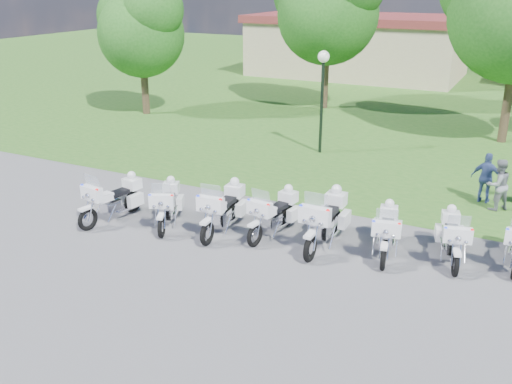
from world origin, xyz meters
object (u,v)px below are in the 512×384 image
at_px(motorcycle_3, 275,213).
at_px(motorcycle_4, 326,219).
at_px(motorcycle_6, 453,236).
at_px(bystander_b, 498,185).
at_px(bystander_c, 486,178).
at_px(motorcycle_1, 167,204).
at_px(motorcycle_5, 387,231).
at_px(lamp_post, 323,76).
at_px(motorcycle_2, 224,208).
at_px(motorcycle_0, 114,198).

distance_m(motorcycle_3, motorcycle_4, 1.43).
xyz_separation_m(motorcycle_6, bystander_b, (0.65, 3.88, 0.18)).
xyz_separation_m(motorcycle_3, bystander_c, (4.74, 5.00, 0.16)).
bearing_deg(motorcycle_1, motorcycle_3, 169.39).
bearing_deg(motorcycle_5, motorcycle_3, -7.01).
distance_m(lamp_post, bystander_c, 7.30).
bearing_deg(motorcycle_2, lamp_post, -91.88).
bearing_deg(lamp_post, motorcycle_1, -98.68).
bearing_deg(motorcycle_4, lamp_post, -68.93).
distance_m(bystander_b, bystander_c, 0.60).
height_order(motorcycle_2, bystander_c, motorcycle_2).
bearing_deg(motorcycle_0, motorcycle_4, -159.78).
bearing_deg(motorcycle_2, motorcycle_3, -166.85).
height_order(motorcycle_0, motorcycle_2, motorcycle_2).
relative_size(motorcycle_2, motorcycle_6, 1.14).
bearing_deg(bystander_b, motorcycle_2, -5.56).
xyz_separation_m(motorcycle_1, motorcycle_4, (4.36, 0.73, 0.10)).
bearing_deg(motorcycle_4, motorcycle_3, -0.29).
bearing_deg(motorcycle_6, bystander_c, -108.78).
height_order(motorcycle_1, lamp_post, lamp_post).
bearing_deg(motorcycle_1, motorcycle_2, 166.47).
bearing_deg(motorcycle_4, motorcycle_2, 8.10).
bearing_deg(motorcycle_3, bystander_b, -130.62).
relative_size(motorcycle_1, motorcycle_3, 0.91).
bearing_deg(motorcycle_0, motorcycle_6, -159.47).
relative_size(motorcycle_2, bystander_b, 1.52).
bearing_deg(motorcycle_1, lamp_post, -123.07).
xyz_separation_m(motorcycle_3, motorcycle_4, (1.43, 0.01, 0.09)).
relative_size(motorcycle_3, motorcycle_4, 0.87).
height_order(motorcycle_1, motorcycle_2, motorcycle_2).
xyz_separation_m(motorcycle_1, motorcycle_3, (2.94, 0.72, 0.01)).
height_order(lamp_post, bystander_c, lamp_post).
relative_size(motorcycle_4, bystander_b, 1.63).
xyz_separation_m(motorcycle_2, bystander_b, (6.43, 4.92, 0.11)).
xyz_separation_m(motorcycle_0, motorcycle_6, (8.93, 1.75, -0.04)).
relative_size(motorcycle_3, bystander_b, 1.42).
relative_size(motorcycle_3, bystander_c, 1.41).
bearing_deg(motorcycle_4, bystander_c, -124.12).
height_order(motorcycle_3, motorcycle_4, motorcycle_4).
height_order(motorcycle_1, bystander_b, bystander_b).
xyz_separation_m(motorcycle_1, motorcycle_6, (7.39, 1.35, -0.01)).
bearing_deg(motorcycle_3, motorcycle_0, 21.93).
xyz_separation_m(motorcycle_0, lamp_post, (2.83, 8.88, 2.35)).
bearing_deg(motorcycle_5, motorcycle_1, -2.18).
distance_m(motorcycle_3, bystander_c, 6.89).
bearing_deg(motorcycle_0, lamp_post, -98.23).
distance_m(motorcycle_1, bystander_b, 9.60).
distance_m(motorcycle_1, lamp_post, 8.91).
bearing_deg(lamp_post, bystander_c, -23.45).
bearing_deg(motorcycle_6, motorcycle_0, -3.89).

